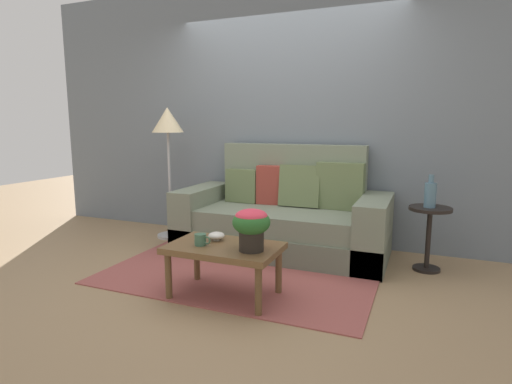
% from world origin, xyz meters
% --- Properties ---
extents(ground_plane, '(14.00, 14.00, 0.00)m').
position_xyz_m(ground_plane, '(0.00, 0.00, 0.00)').
color(ground_plane, '#997A56').
extents(wall_back, '(6.40, 0.12, 2.90)m').
position_xyz_m(wall_back, '(0.00, 1.26, 1.45)').
color(wall_back, slate).
rests_on(wall_back, ground).
extents(area_rug, '(2.35, 1.93, 0.01)m').
position_xyz_m(area_rug, '(0.00, 0.18, 0.01)').
color(area_rug, '#994C47').
rests_on(area_rug, ground).
extents(couch, '(2.13, 0.94, 1.10)m').
position_xyz_m(couch, '(0.14, 0.76, 0.34)').
color(couch, '#626B59').
rests_on(couch, ground).
extents(coffee_table, '(0.85, 0.53, 0.41)m').
position_xyz_m(coffee_table, '(0.09, -0.53, 0.36)').
color(coffee_table, brown).
rests_on(coffee_table, ground).
extents(side_table, '(0.37, 0.37, 0.59)m').
position_xyz_m(side_table, '(1.54, 0.69, 0.41)').
color(side_table, black).
rests_on(side_table, ground).
extents(floor_lamp, '(0.36, 0.36, 1.50)m').
position_xyz_m(floor_lamp, '(-1.26, 0.76, 1.24)').
color(floor_lamp, '#B2B2B7').
rests_on(floor_lamp, ground).
extents(potted_plant, '(0.27, 0.27, 0.31)m').
position_xyz_m(potted_plant, '(0.34, -0.58, 0.61)').
color(potted_plant, black).
rests_on(potted_plant, coffee_table).
extents(coffee_mug, '(0.13, 0.09, 0.09)m').
position_xyz_m(coffee_mug, '(-0.07, -0.60, 0.46)').
color(coffee_mug, '#3D664C').
rests_on(coffee_mug, coffee_table).
extents(snack_bowl, '(0.13, 0.13, 0.07)m').
position_xyz_m(snack_bowl, '(-0.02, -0.44, 0.45)').
color(snack_bowl, silver).
rests_on(snack_bowl, coffee_table).
extents(table_vase, '(0.10, 0.10, 0.29)m').
position_xyz_m(table_vase, '(1.53, 0.67, 0.71)').
color(table_vase, slate).
rests_on(table_vase, side_table).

